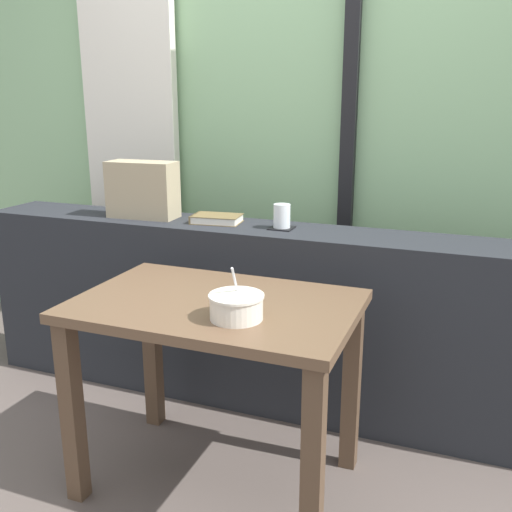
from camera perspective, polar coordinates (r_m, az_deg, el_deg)
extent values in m
plane|color=#564C47|center=(2.37, -3.78, -19.91)|extent=(8.00, 8.00, 0.00)
cube|color=#8EBC89|center=(3.03, 5.39, 15.94)|extent=(4.80, 0.08, 2.80)
cube|color=silver|center=(3.35, -12.22, 13.06)|extent=(0.56, 0.06, 2.50)
cube|color=black|center=(2.91, 9.17, 13.86)|extent=(0.07, 0.05, 2.60)
cube|color=#23262B|center=(2.63, 1.13, -5.99)|extent=(2.80, 0.32, 0.82)
cube|color=brown|center=(2.14, -17.65, -14.44)|extent=(0.06, 0.06, 0.67)
cube|color=brown|center=(1.79, 5.61, -20.07)|extent=(0.06, 0.06, 0.67)
cube|color=brown|center=(2.51, -10.15, -9.18)|extent=(0.06, 0.06, 0.67)
cube|color=brown|center=(2.23, 9.37, -12.53)|extent=(0.06, 0.06, 0.67)
cube|color=brown|center=(1.98, -3.97, -4.91)|extent=(0.95, 0.63, 0.03)
cube|color=black|center=(2.49, 2.55, 2.77)|extent=(0.10, 0.10, 0.00)
cylinder|color=white|center=(2.48, 2.56, 3.97)|extent=(0.07, 0.07, 0.10)
cylinder|color=orange|center=(2.48, 2.56, 3.56)|extent=(0.07, 0.07, 0.06)
cube|color=brown|center=(2.61, -3.85, 3.33)|extent=(0.23, 0.16, 0.00)
cube|color=silver|center=(2.61, -3.86, 3.67)|extent=(0.22, 0.16, 0.03)
cube|color=brown|center=(2.60, -3.86, 4.02)|extent=(0.23, 0.16, 0.00)
cube|color=brown|center=(2.64, -6.06, 3.78)|extent=(0.02, 0.14, 0.04)
cube|color=tan|center=(2.75, -11.10, 6.43)|extent=(0.33, 0.16, 0.26)
cylinder|color=silver|center=(1.80, -1.95, -5.01)|extent=(0.17, 0.17, 0.08)
cylinder|color=silver|center=(1.79, -1.96, -3.94)|extent=(0.17, 0.17, 0.01)
cylinder|color=#9E5B33|center=(1.81, -1.94, -5.27)|extent=(0.15, 0.15, 0.05)
cylinder|color=silver|center=(1.81, -1.96, -3.00)|extent=(0.02, 0.10, 0.15)
ellipsoid|color=silver|center=(1.84, -1.70, -4.25)|extent=(0.03, 0.05, 0.01)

